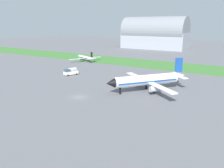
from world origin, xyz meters
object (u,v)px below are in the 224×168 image
(airplane_midfield_jet, at_px, (148,80))
(control_tower, at_px, (137,28))
(fuel_truck_near_gate, at_px, (71,72))
(airplane_taxiing_turboprop, at_px, (85,58))

(airplane_midfield_jet, height_order, control_tower, control_tower)
(airplane_midfield_jet, xyz_separation_m, fuel_truck_near_gate, (-40.53, 5.25, -2.40))
(airplane_taxiing_turboprop, relative_size, fuel_truck_near_gate, 3.03)
(airplane_midfield_jet, distance_m, control_tower, 183.17)
(fuel_truck_near_gate, distance_m, control_tower, 163.32)
(fuel_truck_near_gate, bearing_deg, airplane_midfield_jet, 101.12)
(airplane_taxiing_turboprop, bearing_deg, fuel_truck_near_gate, 141.01)
(airplane_taxiing_turboprop, bearing_deg, airplane_midfield_jet, 168.16)
(fuel_truck_near_gate, xyz_separation_m, control_tower, (-44.90, 156.16, 16.50))
(airplane_taxiing_turboprop, height_order, fuel_truck_near_gate, airplane_taxiing_turboprop)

